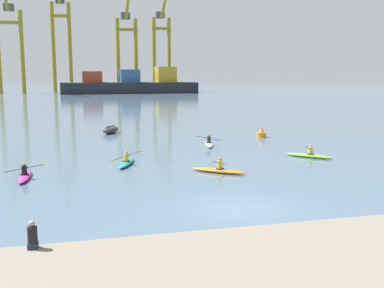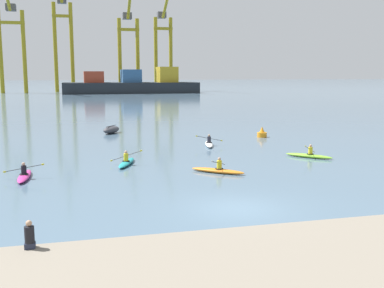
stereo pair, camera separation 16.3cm
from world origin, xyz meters
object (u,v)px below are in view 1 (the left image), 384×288
container_barge (131,85)px  kayak_magenta (25,176)px  gantry_crane_west (9,35)px  capsized_dinghy (111,130)px  gantry_crane_east_mid (127,41)px  channel_buoy (262,133)px  kayak_teal (127,162)px  kayak_white (209,143)px  gantry_crane_west_mid (61,33)px  kayak_lime (309,155)px  seated_onlooker (32,236)px  kayak_orange (218,170)px  gantry_crane_east (162,40)px

container_barge → kayak_magenta: bearing=-99.9°
gantry_crane_west → capsized_dinghy: 104.56m
gantry_crane_east_mid → channel_buoy: (0.03, -109.05, -15.71)m
gantry_crane_west → kayak_magenta: (14.96, -119.94, -16.82)m
kayak_teal → kayak_white: size_ratio=0.99×
gantry_crane_west_mid → channel_buoy: bearing=-80.0°
kayak_lime → seated_onlooker: size_ratio=3.24×
kayak_lime → kayak_white: 8.82m
gantry_crane_east_mid → channel_buoy: gantry_crane_east_mid is taller
seated_onlooker → kayak_magenta: bearing=96.6°
container_barge → kayak_orange: container_barge is taller
gantry_crane_east_mid → channel_buoy: size_ratio=33.62×
gantry_crane_west_mid → gantry_crane_east_mid: bearing=-14.2°
capsized_dinghy → kayak_lime: 21.13m
kayak_teal → kayak_magenta: 6.56m
channel_buoy → kayak_lime: size_ratio=0.34×
gantry_crane_west → kayak_teal: bearing=-79.9°
gantry_crane_east_mid → kayak_lime: bearing=-90.4°
gantry_crane_east → seated_onlooker: (-30.46, -139.34, -15.82)m
container_barge → capsized_dinghy: size_ratio=14.37×
capsized_dinghy → kayak_lime: kayak_lime is taller
gantry_crane_west → kayak_orange: (26.08, -121.20, -16.82)m
gantry_crane_east_mid → kayak_white: 113.97m
kayak_magenta → container_barge: bearing=80.1°
capsized_dinghy → kayak_orange: size_ratio=0.93×
container_barge → kayak_lime: container_barge is taller
kayak_magenta → gantry_crane_west_mid: bearing=90.1°
gantry_crane_east → capsized_dinghy: bearing=-103.4°
capsized_dinghy → kayak_magenta: (-6.30, -18.93, -0.18)m
kayak_white → capsized_dinghy: bearing=126.1°
kayak_orange → kayak_white: same height
capsized_dinghy → seated_onlooker: (-4.82, -31.65, 0.62)m
kayak_magenta → seated_onlooker: (1.48, -12.73, 0.80)m
kayak_white → seated_onlooker: bearing=-119.1°
container_barge → gantry_crane_west: 38.14m
kayak_magenta → kayak_white: 16.26m
channel_buoy → seated_onlooker: size_ratio=1.12×
container_barge → kayak_magenta: (-19.54, -112.43, -2.38)m
gantry_crane_east → channel_buoy: gantry_crane_east is taller
kayak_magenta → gantry_crane_east: bearing=75.8°
gantry_crane_east_mid → seated_onlooker: bearing=-97.7°
channel_buoy → capsized_dinghy: bearing=154.9°
gantry_crane_west → gantry_crane_east: 47.37m
container_barge → gantry_crane_west_mid: gantry_crane_west_mid is taller
container_barge → seated_onlooker: size_ratio=44.69×
kayak_white → gantry_crane_west_mid: bearing=96.7°
container_barge → gantry_crane_east_mid: bearing=88.7°
gantry_crane_east → kayak_orange: bearing=-99.2°
gantry_crane_west_mid → capsized_dinghy: (6.61, -107.81, -18.23)m
gantry_crane_west_mid → kayak_lime: 127.57m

